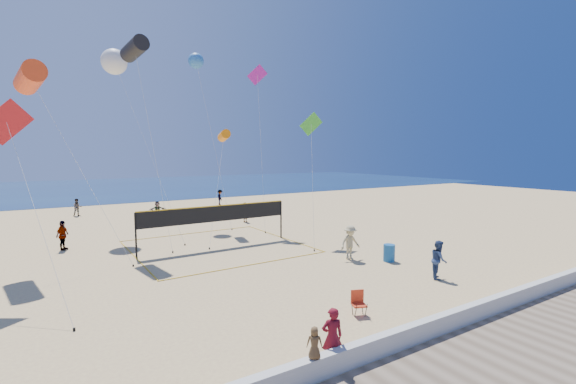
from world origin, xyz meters
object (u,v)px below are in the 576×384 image
camp_chair (358,301)px  woman (332,337)px  volleyball_net (216,218)px  trash_barrel (389,253)px

camp_chair → woman: bearing=-122.3°
woman → camp_chair: 3.57m
camp_chair → volleyball_net: volleyball_net is taller
trash_barrel → woman: bearing=-144.0°
camp_chair → trash_barrel: trash_barrel is taller
trash_barrel → volleyball_net: volleyball_net is taller
woman → trash_barrel: bearing=-124.8°
woman → volleyball_net: size_ratio=0.16×
woman → volleyball_net: volleyball_net is taller
woman → trash_barrel: 11.02m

